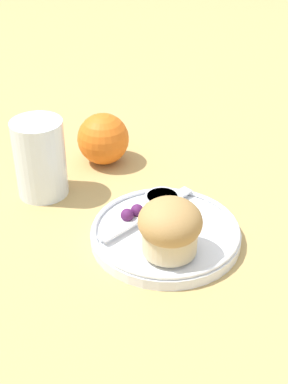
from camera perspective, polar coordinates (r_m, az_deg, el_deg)
The scene contains 8 objects.
ground_plane at distance 0.69m, azimuth 2.30°, elevation -5.08°, with size 3.00×3.00×0.00m, color tan.
plate at distance 0.68m, azimuth 2.30°, elevation -4.74°, with size 0.19×0.19×0.02m.
muffin at distance 0.62m, azimuth 2.79°, elevation -3.76°, with size 0.08×0.08×0.07m.
cream_ramekin at distance 0.71m, azimuth 1.95°, elevation -0.95°, with size 0.05×0.05×0.02m.
berry_pair at distance 0.69m, azimuth -1.27°, elevation -2.23°, with size 0.03×0.02×0.02m.
butter_knife at distance 0.70m, azimuth 0.68°, elevation -2.10°, with size 0.16×0.03×0.00m.
orange_fruit at distance 0.84m, azimuth -4.38°, elevation 5.68°, with size 0.08×0.08×0.08m.
juice_glass at distance 0.76m, azimuth -11.02°, elevation 3.55°, with size 0.07×0.07×0.11m.
Camera 1 is at (-0.36, -0.40, 0.42)m, focal length 50.00 mm.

